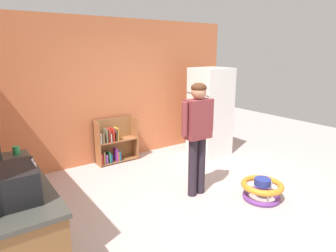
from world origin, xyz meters
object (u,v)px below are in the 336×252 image
bookshelf (113,143)px  standing_person (198,129)px  baby_walker (262,189)px  banana_bunch (12,173)px  kitchen_counter (14,222)px  refrigerator (210,112)px  clear_bottle (33,171)px  green_cup (16,150)px  yellow_cup (2,178)px  microwave (13,184)px

bookshelf → standing_person: 2.09m
baby_walker → banana_bunch: (-3.08, 0.69, 0.77)m
kitchen_counter → refrigerator: (3.86, 1.34, 0.44)m
bookshelf → clear_bottle: size_ratio=3.46×
standing_person → baby_walker: 1.28m
refrigerator → clear_bottle: size_ratio=7.24×
bookshelf → green_cup: bearing=-145.8°
green_cup → baby_walker: bearing=-25.1°
refrigerator → banana_bunch: 4.01m
kitchen_counter → bookshelf: size_ratio=2.21×
bookshelf → kitchen_counter: bearing=-134.8°
standing_person → yellow_cup: (-2.50, -0.11, -0.07)m
refrigerator → yellow_cup: bearing=-160.8°
standing_person → baby_walker: bearing=-45.1°
refrigerator → baby_walker: refrigerator is taller
microwave → kitchen_counter: bearing=89.4°
green_cup → microwave: bearing=-99.1°
kitchen_counter → standing_person: size_ratio=1.12×
kitchen_counter → baby_walker: 3.20m
standing_person → microwave: bearing=-167.9°
bookshelf → baby_walker: bookshelf is taller
bookshelf → microwave: microwave is taller
baby_walker → green_cup: 3.34m
clear_bottle → banana_bunch: bearing=122.2°
yellow_cup → clear_bottle: bearing=-24.9°
yellow_cup → kitchen_counter: bearing=26.1°
yellow_cup → bookshelf: bearing=44.8°
clear_bottle → yellow_cup: size_ratio=2.59×
standing_person → microwave: size_ratio=3.50×
clear_bottle → green_cup: (-0.01, 0.93, -0.05)m
microwave → clear_bottle: (0.21, 0.30, -0.04)m
bookshelf → baby_walker: bearing=-66.7°
banana_bunch → baby_walker: bearing=-12.7°
bookshelf → yellow_cup: yellow_cup is taller
yellow_cup → banana_bunch: bearing=50.9°
refrigerator → green_cup: size_ratio=18.74×
bookshelf → banana_bunch: size_ratio=5.37×
refrigerator → clear_bottle: refrigerator is taller
standing_person → clear_bottle: standing_person is taller
baby_walker → yellow_cup: 3.32m
bookshelf → clear_bottle: (-1.80, -2.16, 0.63)m
microwave → baby_walker: bearing=-2.7°
bookshelf → standing_person: (0.45, -1.93, 0.64)m
refrigerator → bookshelf: (-1.86, 0.68, -0.52)m
kitchen_counter → microwave: 0.74m
clear_bottle → green_cup: 0.93m
kitchen_counter → baby_walker: (3.13, -0.59, -0.29)m
clear_bottle → microwave: bearing=-124.5°
bookshelf → baby_walker: size_ratio=1.41×
standing_person → banana_bunch: (-2.40, 0.02, -0.09)m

